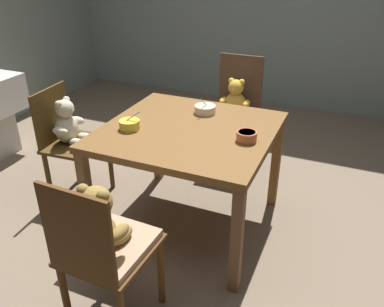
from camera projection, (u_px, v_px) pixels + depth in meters
name	position (u px, v px, depth m)	size (l,w,h in m)	color
ground_plane	(189.00, 224.00, 2.79)	(5.20, 5.20, 0.04)	#7D6955
dining_table	(189.00, 140.00, 2.48)	(1.02, 0.99, 0.71)	brown
teddy_chair_near_left	(69.00, 133.00, 2.84)	(0.39, 0.43, 0.83)	#4D3716
teddy_chair_far_center	(235.00, 107.00, 3.28)	(0.39, 0.40, 0.92)	#503726
teddy_chair_near_front	(103.00, 239.00, 1.80)	(0.40, 0.42, 0.88)	#543316
porridge_bowl_terracotta_near_right	(247.00, 136.00, 2.27)	(0.12, 0.12, 0.06)	#BB6947
porridge_bowl_cream_far_center	(205.00, 109.00, 2.65)	(0.14, 0.15, 0.12)	beige
porridge_bowl_yellow_near_left	(129.00, 124.00, 2.42)	(0.13, 0.13, 0.12)	yellow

